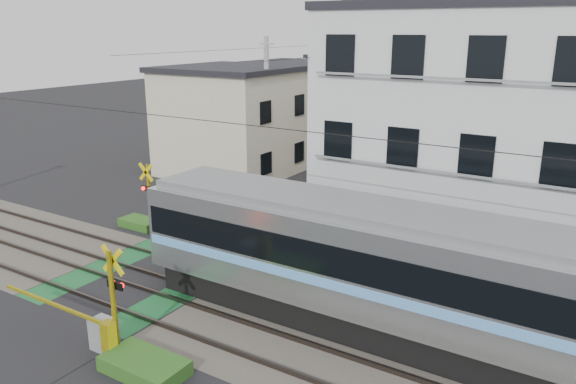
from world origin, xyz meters
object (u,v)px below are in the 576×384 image
Objects in this scene: apartment_block at (472,130)px; pedestrian at (453,123)px; commuter_train at (433,281)px; crossing_signal_far at (159,219)px; crossing_signal_near at (104,328)px.

apartment_block is 6.74× the size of pedestrian.
pedestrian is (-9.05, 33.17, -1.22)m from commuter_train.
apartment_block reaches higher than commuter_train.
pedestrian is (3.43, 30.72, 0.05)m from crossing_signal_far.
commuter_train reaches higher than pedestrian.
apartment_block is (11.09, 5.84, 3.94)m from crossing_signal_far.
commuter_train is at bearing 33.58° from crossing_signal_near.
commuter_train reaches higher than crossing_signal_near.
apartment_block is at bearing 27.78° from crossing_signal_far.
commuter_train is at bearing -11.12° from crossing_signal_far.
crossing_signal_near reaches higher than pedestrian.
crossing_signal_near is 14.95m from apartment_block.
pedestrian is at bearing 83.63° from crossing_signal_far.
crossing_signal_near is at bearing -114.22° from apartment_block.
crossing_signal_far is at bearing -152.22° from apartment_block.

